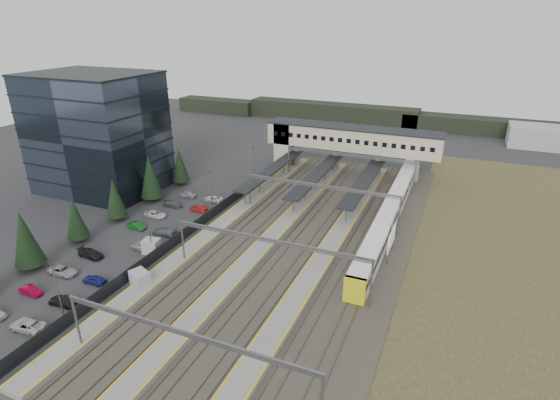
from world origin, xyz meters
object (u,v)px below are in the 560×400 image
at_px(relay_cabin_near, 140,279).
at_px(billboard, 391,239).
at_px(office_building, 97,133).
at_px(train, 393,206).
at_px(footbridge, 340,139).
at_px(relay_cabin_far, 151,246).

xyz_separation_m(relay_cabin_near, billboard, (30.35, 21.34, 2.00)).
xyz_separation_m(office_building, train, (60.00, 9.29, -10.15)).
bearing_deg(relay_cabin_near, footbridge, 78.32).
height_order(relay_cabin_near, billboard, billboard).
bearing_deg(billboard, footbridge, 117.12).
height_order(office_building, relay_cabin_far, office_building).
xyz_separation_m(relay_cabin_far, billboard, (34.87, 13.15, 2.00)).
distance_m(office_building, relay_cabin_near, 43.44).
height_order(office_building, billboard, office_building).
height_order(relay_cabin_far, train, train).
relative_size(relay_cabin_far, train, 0.05).
distance_m(relay_cabin_far, footbridge, 52.32).
bearing_deg(relay_cabin_near, office_building, 139.26).
height_order(footbridge, train, footbridge).
distance_m(relay_cabin_near, billboard, 37.16).
distance_m(relay_cabin_far, train, 43.39).
relative_size(office_building, relay_cabin_far, 8.65).
bearing_deg(footbridge, billboard, -62.88).
distance_m(office_building, billboard, 63.13).
bearing_deg(train, relay_cabin_near, -127.50).
distance_m(relay_cabin_far, billboard, 37.32).
height_order(train, billboard, billboard).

